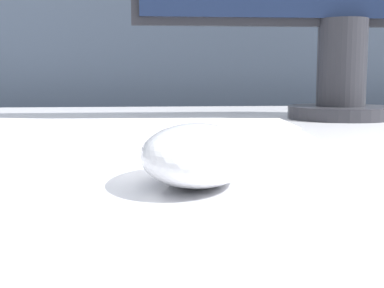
{
  "coord_description": "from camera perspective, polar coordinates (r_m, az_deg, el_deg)",
  "views": [
    {
      "loc": [
        -0.08,
        -0.62,
        0.84
      ],
      "look_at": [
        -0.04,
        -0.24,
        0.79
      ],
      "focal_mm": 50.0,
      "sensor_mm": 36.0,
      "label": 1
    }
  ],
  "objects": [
    {
      "name": "keyboard",
      "position": [
        0.52,
        -10.81,
        0.84
      ],
      "size": [
        0.41,
        0.14,
        0.02
      ],
      "rotation": [
        0.0,
        0.0,
        -0.07
      ],
      "color": "silver",
      "rests_on": "desk"
    },
    {
      "name": "computer_mouse_near",
      "position": [
        0.34,
        0.53,
        -1.07
      ],
      "size": [
        0.09,
        0.12,
        0.04
      ],
      "rotation": [
        0.0,
        0.0,
        -0.16
      ],
      "color": "white",
      "rests_on": "desk"
    },
    {
      "name": "partition_panel",
      "position": [
        1.3,
        -1.81,
        0.64
      ],
      "size": [
        5.0,
        0.03,
        1.37
      ],
      "color": "#333D4C",
      "rests_on": "ground_plane"
    }
  ]
}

